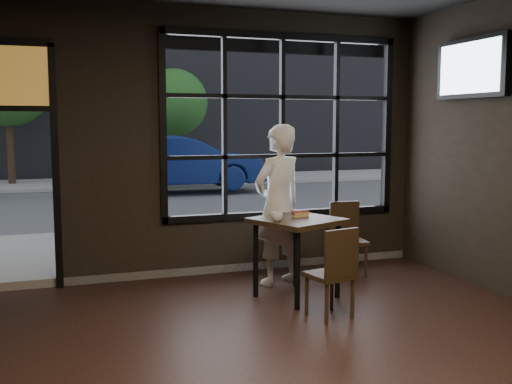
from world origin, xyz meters
name	(u,v)px	position (x,y,z in m)	size (l,w,h in m)	color
window_frame	(282,127)	(1.20, 3.50, 1.80)	(3.06, 0.12, 2.28)	black
street_asphalt	(85,166)	(0.00, 24.00, -0.02)	(60.00, 41.00, 0.04)	#545456
cafe_table	(297,258)	(0.87, 2.24, 0.43)	(0.79, 0.79, 0.86)	black
chair_near	(330,272)	(0.90, 1.53, 0.44)	(0.38, 0.38, 0.88)	black
chair_window	(349,239)	(1.84, 2.89, 0.44)	(0.38, 0.38, 0.88)	black
man	(278,205)	(0.88, 2.82, 0.92)	(0.67, 0.44, 1.83)	silver
hotdog	(300,214)	(0.94, 2.31, 0.88)	(0.20, 0.08, 0.06)	tan
cup	(277,217)	(0.60, 2.12, 0.90)	(0.12, 0.12, 0.10)	silver
tv	(472,68)	(2.93, 2.12, 2.46)	(0.13, 1.15, 0.67)	black
navy_car	(181,163)	(1.74, 12.04, 0.81)	(1.51, 4.32, 1.42)	#0C1A4B
tree_left	(8,84)	(-2.57, 15.26, 2.97)	(2.47, 2.47, 4.21)	#332114
tree_right	(174,103)	(2.15, 14.78, 2.46)	(2.05, 2.05, 3.50)	#332114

